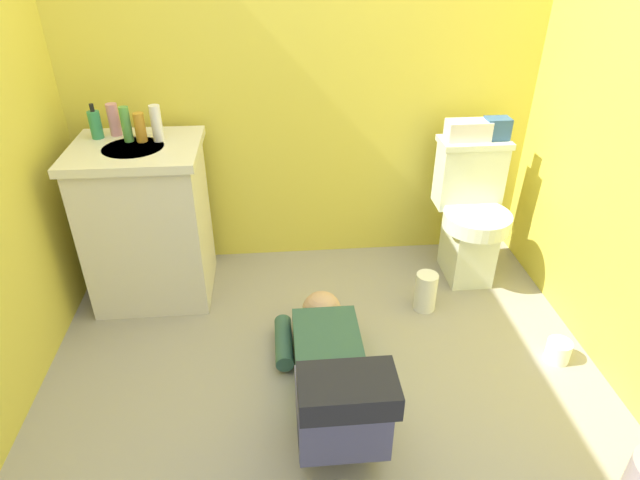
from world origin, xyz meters
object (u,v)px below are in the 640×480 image
object	(u,v)px
person_plumber	(332,375)
paper_towel_roll	(426,292)
toiletry_bag	(497,128)
bottle_green	(126,124)
soap_dispenser	(95,124)
bottle_pink	(114,120)
vanity_cabinet	(148,221)
bottle_white	(156,123)
tissue_box	(468,130)
faucet	(138,125)
toilet_paper_roll	(558,351)
toilet	(470,213)
bottle_amber	(140,127)

from	to	relation	value
person_plumber	paper_towel_roll	distance (m)	0.82
person_plumber	toiletry_bag	bearing A→B (deg)	46.97
bottle_green	paper_towel_roll	world-z (taller)	bottle_green
soap_dispenser	bottle_pink	size ratio (longest dim) A/B	1.08
soap_dispenser	bottle_pink	world-z (taller)	soap_dispenser
vanity_cabinet	bottle_white	bearing A→B (deg)	28.37
tissue_box	soap_dispenser	size ratio (longest dim) A/B	1.33
faucet	bottle_white	xyz separation A→B (m)	(0.11, -0.08, 0.04)
person_plumber	bottle_pink	size ratio (longest dim) A/B	6.95
soap_dispenser	toilet_paper_roll	distance (m)	2.38
toilet	faucet	world-z (taller)	faucet
bottle_white	paper_towel_roll	distance (m)	1.54
faucet	bottle_white	world-z (taller)	bottle_white
faucet	bottle_pink	distance (m)	0.12
tissue_box	paper_towel_roll	size ratio (longest dim) A/B	1.07
tissue_box	bottle_pink	world-z (taller)	bottle_pink
faucet	bottle_amber	bearing A→B (deg)	-71.00
toilet_paper_roll	bottle_white	bearing A→B (deg)	156.74
bottle_amber	person_plumber	bearing A→B (deg)	-49.59
bottle_green	bottle_amber	xyz separation A→B (m)	(0.06, -0.01, -0.01)
toiletry_bag	bottle_amber	bearing A→B (deg)	-177.81
toilet	bottle_pink	xyz separation A→B (m)	(-1.79, 0.12, 0.53)
person_plumber	toiletry_bag	xyz separation A→B (m)	(0.95, 1.01, 0.63)
toilet	person_plumber	xyz separation A→B (m)	(-0.84, -0.92, -0.19)
toiletry_bag	bottle_green	distance (m)	1.82
faucet	bottle_pink	xyz separation A→B (m)	(-0.11, 0.02, 0.03)
soap_dispenser	paper_towel_roll	xyz separation A→B (m)	(1.57, -0.41, -0.78)
soap_dispenser	toilet_paper_roll	bearing A→B (deg)	-21.74
person_plumber	bottle_amber	bearing A→B (deg)	130.41
faucet	person_plumber	size ratio (longest dim) A/B	0.09
toiletry_bag	bottle_pink	size ratio (longest dim) A/B	0.81
vanity_cabinet	tissue_box	size ratio (longest dim) A/B	3.73
vanity_cabinet	bottle_amber	world-z (taller)	bottle_amber
vanity_cabinet	soap_dispenser	bearing A→B (deg)	147.65
bottle_pink	bottle_green	size ratio (longest dim) A/B	0.93
faucet	bottle_green	xyz separation A→B (m)	(-0.03, -0.08, 0.03)
faucet	toiletry_bag	xyz separation A→B (m)	(1.78, -0.02, -0.06)
bottle_white	toilet_paper_roll	bearing A→B (deg)	-23.26
soap_dispenser	toilet_paper_roll	size ratio (longest dim) A/B	1.51
person_plumber	bottle_pink	xyz separation A→B (m)	(-0.95, 1.05, 0.72)
bottle_green	bottle_pink	bearing A→B (deg)	130.23
faucet	toilet_paper_roll	distance (m)	2.22
faucet	toiletry_bag	bearing A→B (deg)	-0.51
soap_dispenser	faucet	bearing A→B (deg)	6.01
toiletry_bag	bottle_white	size ratio (longest dim) A/B	0.73
vanity_cabinet	bottle_white	distance (m)	0.50
person_plumber	bottle_green	bearing A→B (deg)	132.33
bottle_amber	bottle_white	world-z (taller)	bottle_white
person_plumber	bottle_green	distance (m)	1.48
person_plumber	bottle_pink	distance (m)	1.58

